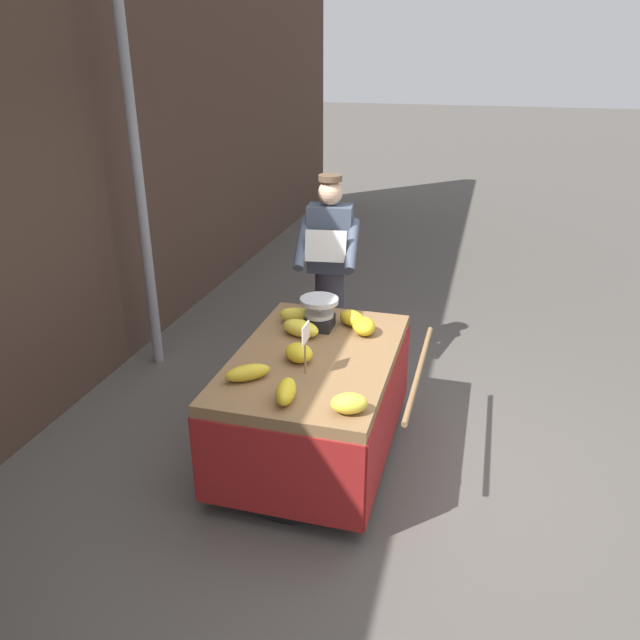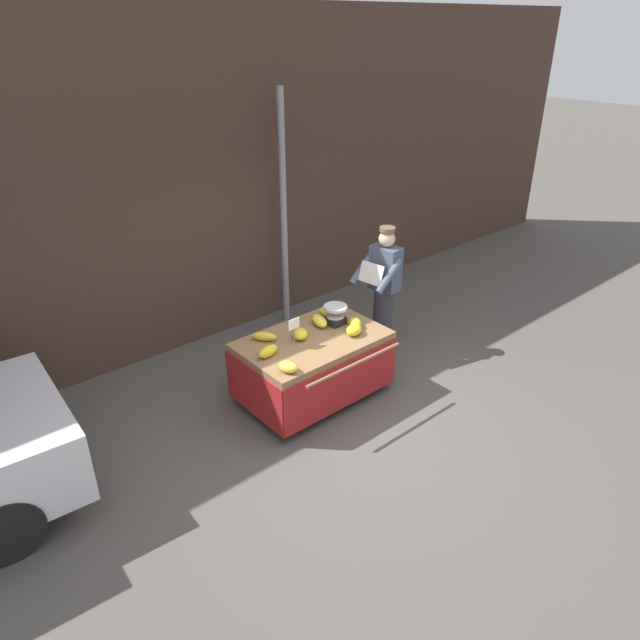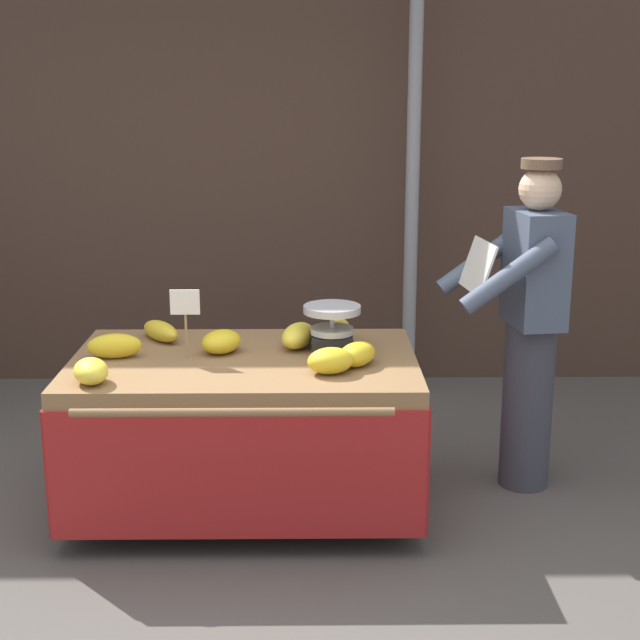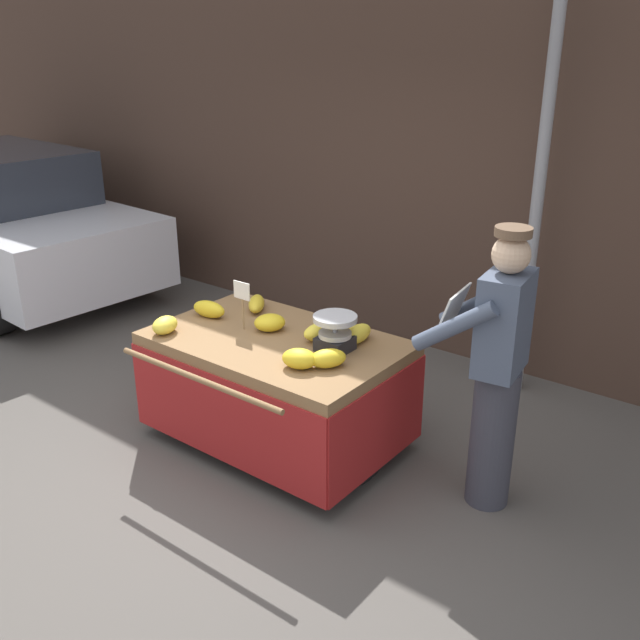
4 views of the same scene
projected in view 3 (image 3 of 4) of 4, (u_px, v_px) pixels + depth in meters
The scene contains 15 objects.
ground_plane at pixel (223, 577), 3.97m from camera, with size 60.00×60.00×0.00m, color #514C47.
back_wall at pixel (253, 76), 6.22m from camera, with size 16.00×0.24×4.23m, color #473328.
street_pole at pixel (413, 152), 5.96m from camera, with size 0.09×0.09×3.27m, color gray.
banana_cart at pixel (245, 399), 4.47m from camera, with size 1.68×1.26×0.79m.
weighing_scale at pixel (332, 329), 4.48m from camera, with size 0.28×0.28×0.24m.
price_sign at pixel (185, 309), 4.34m from camera, with size 0.14×0.01×0.34m.
banana_bunch_0 at pixel (114, 346), 4.40m from camera, with size 0.11×0.26×0.12m, color gold.
banana_bunch_1 at pixel (221, 342), 4.48m from camera, with size 0.17×0.21×0.12m, color gold.
banana_bunch_2 at pixel (91, 371), 4.03m from camera, with size 0.15×0.21×0.11m, color yellow.
banana_bunch_3 at pixel (161, 331), 4.70m from camera, with size 0.11×0.29×0.10m, color gold.
banana_bunch_4 at pixel (339, 331), 4.67m from camera, with size 0.12×0.28×0.12m, color yellow.
banana_bunch_5 at pixel (330, 361), 4.17m from camera, with size 0.16×0.22×0.12m, color gold.
banana_bunch_6 at pixel (298, 336), 4.58m from camera, with size 0.15×0.29×0.12m, color yellow.
banana_bunch_7 at pixel (357, 354), 4.28m from camera, with size 0.14×0.23×0.11m, color gold.
vendor_person at pixel (529, 325), 4.68m from camera, with size 0.62×0.57×1.71m.
Camera 3 is at (0.38, -3.57, 2.08)m, focal length 51.58 mm.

